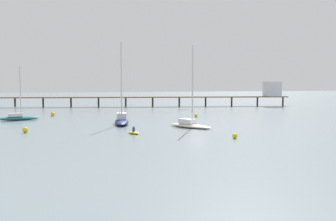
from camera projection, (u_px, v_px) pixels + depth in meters
name	position (u px, v px, depth m)	size (l,w,h in m)	color
ground_plane	(197.00, 130.00, 61.01)	(400.00, 400.00, 0.00)	gray
pier	(202.00, 93.00, 115.33)	(84.93, 15.85, 7.09)	brown
sailboat_teal	(18.00, 117.00, 75.17)	(7.78, 3.57, 10.05)	#1E727A
sailboat_cream	(190.00, 123.00, 63.38)	(6.25, 8.10, 12.81)	beige
sailboat_navy	(122.00, 119.00, 68.77)	(3.51, 10.09, 13.72)	navy
dinghy_yellow	(134.00, 132.00, 56.00)	(1.86, 2.46, 1.14)	yellow
mooring_buoy_inner	(235.00, 136.00, 51.49)	(0.68, 0.68, 0.68)	yellow
mooring_buoy_mid	(53.00, 114.00, 84.01)	(0.89, 0.89, 0.89)	yellow
mooring_buoy_outer	(25.00, 130.00, 57.22)	(0.81, 0.81, 0.81)	yellow
mooring_buoy_far	(196.00, 115.00, 81.68)	(0.71, 0.71, 0.71)	yellow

